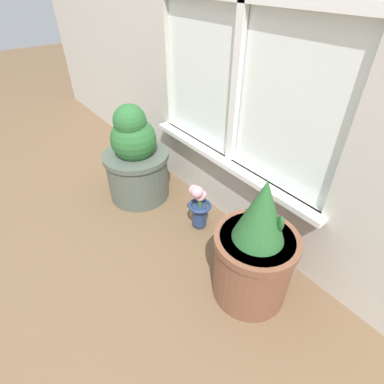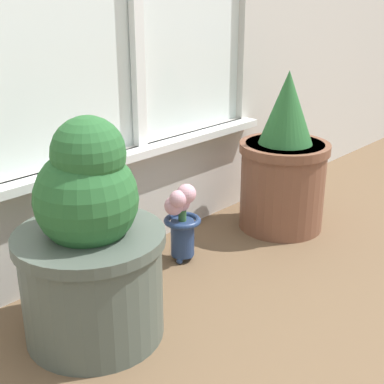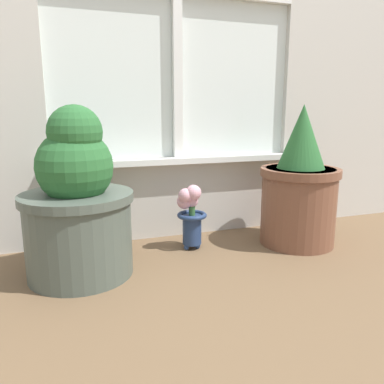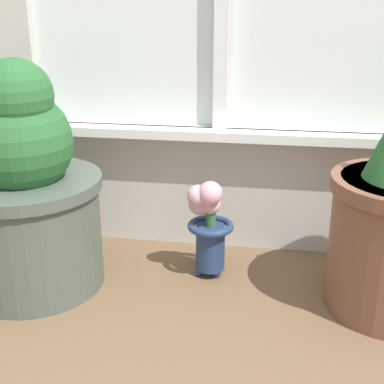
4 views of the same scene
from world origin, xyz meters
The scene contains 4 objects.
ground_plane centered at (0.00, 0.00, 0.00)m, with size 10.00×10.00×0.00m, color brown.
potted_plant_left centered at (-0.41, 0.33, 0.23)m, with size 0.35×0.35×0.54m.
potted_plant_right centered at (0.41, 0.36, 0.22)m, with size 0.30×0.30×0.54m.
flower_vase centered at (-0.01, 0.44, 0.14)m, with size 0.11×0.11×0.25m.
Camera 2 is at (-1.06, -0.58, 0.78)m, focal length 50.00 mm.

